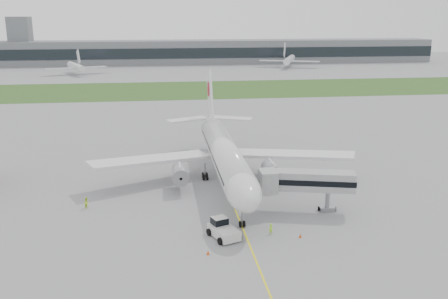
{
  "coord_description": "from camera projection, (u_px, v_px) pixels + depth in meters",
  "views": [
    {
      "loc": [
        -11.26,
        -79.91,
        29.38
      ],
      "look_at": [
        -0.35,
        2.0,
        6.9
      ],
      "focal_mm": 40.0,
      "sensor_mm": 36.0,
      "label": 1
    }
  ],
  "objects": [
    {
      "name": "jet_bridge",
      "position": [
        304.0,
        181.0,
        75.54
      ],
      "size": [
        14.53,
        6.23,
        6.63
      ],
      "rotation": [
        0.0,
        0.0,
        -0.25
      ],
      "color": "#A9A9AC",
      "rests_on": "ground"
    },
    {
      "name": "ground",
      "position": [
        228.0,
        191.0,
        85.58
      ],
      "size": [
        600.0,
        600.0,
        0.0
      ],
      "primitive_type": "plane",
      "color": "gray",
      "rests_on": "ground"
    },
    {
      "name": "distant_aircraft_right",
      "position": [
        289.0,
        68.0,
        282.93
      ],
      "size": [
        42.18,
        39.88,
        12.92
      ],
      "primitive_type": null,
      "rotation": [
        0.0,
        0.0,
        -0.36
      ],
      "color": "silver",
      "rests_on": "ground"
    },
    {
      "name": "safety_cone_left",
      "position": [
        208.0,
        252.0,
        62.93
      ],
      "size": [
        0.43,
        0.43,
        0.59
      ],
      "primitive_type": "cone",
      "color": "#DA430B",
      "rests_on": "ground"
    },
    {
      "name": "control_tower",
      "position": [
        24.0,
        65.0,
        296.02
      ],
      "size": [
        12.0,
        12.0,
        56.0
      ],
      "primitive_type": null,
      "color": "slate",
      "rests_on": "ground"
    },
    {
      "name": "safety_cone_right",
      "position": [
        300.0,
        236.0,
        67.77
      ],
      "size": [
        0.4,
        0.4,
        0.55
      ],
      "primitive_type": "cone",
      "color": "#DA430B",
      "rests_on": "ground"
    },
    {
      "name": "apron_markings",
      "position": [
        232.0,
        202.0,
        80.79
      ],
      "size": [
        70.0,
        70.0,
        0.04
      ],
      "primitive_type": null,
      "color": "yellow",
      "rests_on": "ground"
    },
    {
      "name": "distant_aircraft_left",
      "position": [
        77.0,
        75.0,
        250.66
      ],
      "size": [
        37.79,
        35.77,
        11.54
      ],
      "primitive_type": null,
      "rotation": [
        0.0,
        0.0,
        0.37
      ],
      "color": "silver",
      "rests_on": "ground"
    },
    {
      "name": "ground_crew_near",
      "position": [
        271.0,
        229.0,
        68.67
      ],
      "size": [
        0.64,
        0.48,
        1.59
      ],
      "primitive_type": "imported",
      "rotation": [
        0.0,
        0.0,
        3.33
      ],
      "color": "#A8FA29",
      "rests_on": "ground"
    },
    {
      "name": "grass_strip",
      "position": [
        186.0,
        90.0,
        200.35
      ],
      "size": [
        600.0,
        50.0,
        0.02
      ],
      "primitive_type": "cube",
      "color": "#2E5821",
      "rests_on": "ground"
    },
    {
      "name": "ground_crew_far",
      "position": [
        87.0,
        203.0,
        77.79
      ],
      "size": [
        1.04,
        1.11,
        1.81
      ],
      "primitive_type": "imported",
      "rotation": [
        0.0,
        0.0,
        1.03
      ],
      "color": "#D2FD2A",
      "rests_on": "ground"
    },
    {
      "name": "terminal_building",
      "position": [
        175.0,
        52.0,
        303.61
      ],
      "size": [
        320.0,
        22.3,
        14.0
      ],
      "color": "slate",
      "rests_on": "ground"
    },
    {
      "name": "airliner",
      "position": [
        224.0,
        152.0,
        88.75
      ],
      "size": [
        48.13,
        53.95,
        17.88
      ],
      "color": "silver",
      "rests_on": "ground"
    },
    {
      "name": "pushback_tug",
      "position": [
        223.0,
        229.0,
        67.79
      ],
      "size": [
        4.59,
        5.51,
        2.49
      ],
      "rotation": [
        0.0,
        0.0,
        0.37
      ],
      "color": "silver",
      "rests_on": "ground"
    }
  ]
}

